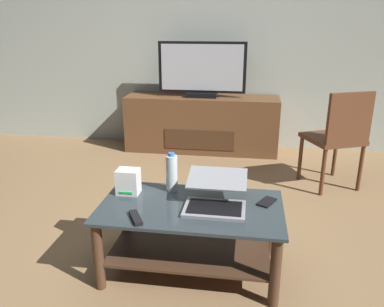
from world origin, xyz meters
The scene contains 11 objects.
ground_plane centered at (0.00, 0.00, 0.00)m, with size 7.68×7.68×0.00m, color olive.
back_wall centered at (0.00, 2.55, 1.40)m, with size 6.40×0.12×2.80m, color #A8B2A8.
coffee_table centered at (0.11, -0.12, 0.29)m, with size 1.07×0.60×0.43m.
media_cabinet centered at (-0.12, 2.23, 0.32)m, with size 1.76×0.48×0.64m.
television centered at (-0.12, 2.20, 0.94)m, with size 0.98×0.20×0.61m.
dining_chair centered at (1.22, 1.29, 0.51)m, with size 0.58×0.58×0.91m.
laptop centered at (0.26, -0.10, 0.50)m, with size 0.35×0.39×0.17m.
router_box centered at (-0.30, -0.01, 0.51)m, with size 0.14×0.11×0.16m.
water_bottle_near centered at (-0.04, 0.08, 0.55)m, with size 0.07×0.07×0.25m.
cell_phone centered at (0.55, -0.02, 0.44)m, with size 0.07×0.14×0.01m, color black.
tv_remote centered at (-0.16, -0.33, 0.44)m, with size 0.04×0.16×0.02m, color black.
Camera 1 is at (0.42, -2.12, 1.45)m, focal length 35.92 mm.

